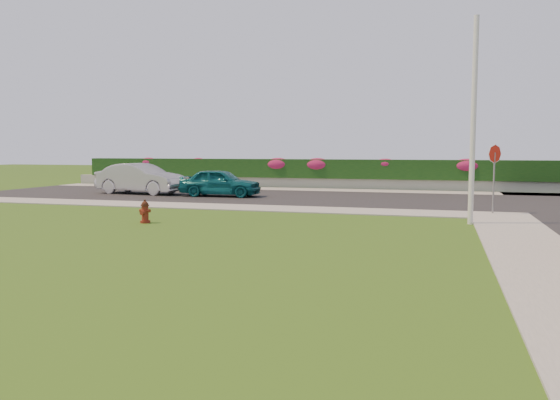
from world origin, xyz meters
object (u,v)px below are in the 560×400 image
(sedan_teal, at_px, (220,182))
(stop_sign, at_px, (494,163))
(utility_pole, at_px, (473,121))
(sedan_silver, at_px, (141,179))
(fire_hydrant, at_px, (145,212))

(sedan_teal, xyz_separation_m, stop_sign, (11.85, -3.79, 1.10))
(sedan_teal, bearing_deg, utility_pole, -123.92)
(sedan_silver, xyz_separation_m, utility_pole, (15.41, -7.01, 2.29))
(utility_pole, xyz_separation_m, stop_sign, (0.88, 2.92, -1.29))
(fire_hydrant, distance_m, sedan_teal, 9.36)
(sedan_teal, distance_m, sedan_silver, 4.46)
(fire_hydrant, bearing_deg, sedan_silver, 125.65)
(sedan_teal, relative_size, sedan_silver, 0.83)
(sedan_silver, bearing_deg, utility_pole, -107.42)
(fire_hydrant, relative_size, utility_pole, 0.12)
(fire_hydrant, relative_size, sedan_silver, 0.16)
(sedan_silver, relative_size, stop_sign, 1.90)
(sedan_teal, height_order, sedan_silver, sedan_silver)
(sedan_teal, xyz_separation_m, sedan_silver, (-4.45, 0.31, 0.11))
(stop_sign, bearing_deg, utility_pole, -131.17)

